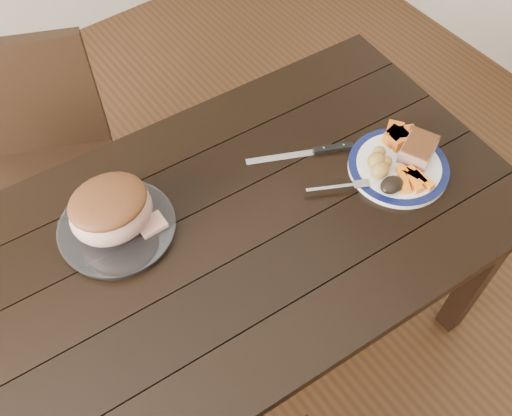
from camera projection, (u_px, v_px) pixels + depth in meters
ground at (236, 339)px, 2.12m from camera, size 4.00×4.00×0.00m
dining_table at (229, 247)px, 1.59m from camera, size 1.66×1.01×0.75m
chair_far at (48, 158)px, 1.95m from camera, size 0.56×0.57×0.93m
dinner_plate at (398, 167)px, 1.62m from camera, size 0.29×0.29×0.02m
plate_rim at (399, 165)px, 1.61m from camera, size 0.29×0.29×0.02m
serving_platter at (117, 228)px, 1.50m from camera, size 0.30×0.30×0.02m
pork_slice at (418, 150)px, 1.61m from camera, size 0.13×0.12×0.05m
roasted_potatoes at (379, 163)px, 1.59m from camera, size 0.09×0.09×0.05m
carrot_batons at (413, 179)px, 1.57m from camera, size 0.09×0.11×0.02m
pumpkin_wedges at (398, 136)px, 1.65m from camera, size 0.10×0.10×0.04m
dark_mushroom at (392, 185)px, 1.55m from camera, size 0.07×0.05×0.03m
fork at (343, 186)px, 1.57m from camera, size 0.17×0.10×0.00m
roast_joint at (111, 211)px, 1.44m from camera, size 0.21×0.18×0.14m
cut_slice at (152, 225)px, 1.49m from camera, size 0.07×0.06×0.02m
carving_knife at (320, 150)px, 1.66m from camera, size 0.30×0.16×0.01m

